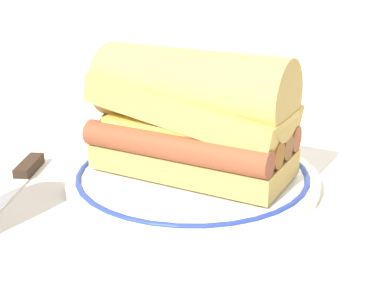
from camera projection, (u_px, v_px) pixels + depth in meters
name	position (u px, v px, depth m)	size (l,w,h in m)	color
ground_plane	(218.00, 186.00, 0.56)	(1.50, 1.50, 0.00)	beige
plate	(192.00, 177.00, 0.57)	(0.26, 0.26, 0.01)	white
sausage_sandwich	(192.00, 114.00, 0.54)	(0.22, 0.14, 0.13)	tan
butter_knife	(16.00, 181.00, 0.56)	(0.05, 0.16, 0.01)	silver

